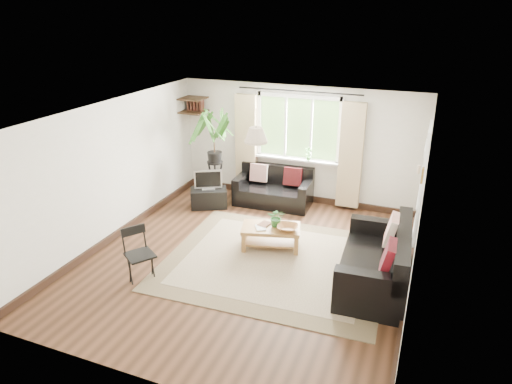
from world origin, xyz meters
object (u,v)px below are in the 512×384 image
at_px(sofa_right, 375,258).
at_px(tv_stand, 209,198).
at_px(sofa_back, 273,188).
at_px(coffee_table, 271,237).
at_px(palm_stand, 215,158).
at_px(folding_chair, 140,256).

distance_m(sofa_right, tv_stand, 3.89).
bearing_deg(tv_stand, sofa_back, -0.50).
bearing_deg(tv_stand, sofa_right, -52.50).
bearing_deg(tv_stand, coffee_table, -61.02).
height_order(coffee_table, tv_stand, coffee_table).
bearing_deg(palm_stand, sofa_back, 16.97).
distance_m(sofa_right, coffee_table, 1.84).
relative_size(sofa_right, coffee_table, 1.90).
bearing_deg(sofa_right, coffee_table, -108.00).
bearing_deg(sofa_back, tv_stand, -155.25).
height_order(sofa_back, palm_stand, palm_stand).
relative_size(sofa_right, tv_stand, 2.55).
relative_size(sofa_back, palm_stand, 0.80).
xyz_separation_m(coffee_table, palm_stand, (-1.72, 1.41, 0.77)).
height_order(palm_stand, folding_chair, palm_stand).
bearing_deg(palm_stand, tv_stand, -97.69).
height_order(sofa_back, tv_stand, sofa_back).
height_order(tv_stand, folding_chair, folding_chair).
bearing_deg(tv_stand, folding_chair, -111.74).
height_order(sofa_right, tv_stand, sofa_right).
xyz_separation_m(sofa_back, sofa_right, (2.35, -2.23, 0.07)).
bearing_deg(sofa_back, sofa_right, -45.99).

